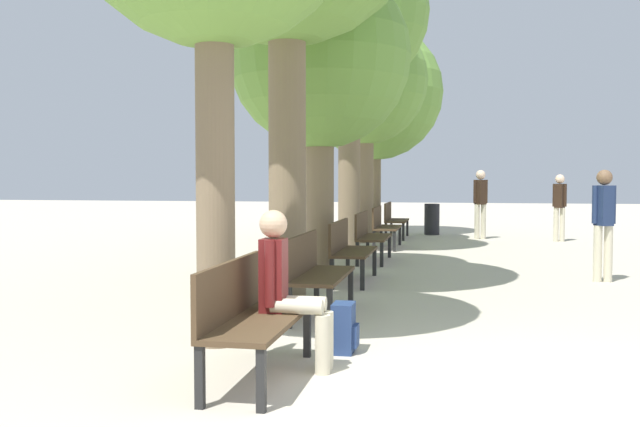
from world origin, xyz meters
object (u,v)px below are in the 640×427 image
object	(u,v)px
tree_row_4	(364,83)
trash_bin	(432,219)
bench_row_2	(348,247)
tree_row_3	(349,16)
pedestrian_near	(480,200)
bench_row_0	(248,311)
pedestrian_far	(604,218)
tree_row_2	(320,60)
bench_row_5	(393,218)
backpack	(344,328)
pedestrian_mid	(560,203)
bench_row_3	(369,233)
person_seated	(288,285)
bench_row_1	(314,268)
tree_row_5	(375,93)
bench_row_4	(383,224)

from	to	relation	value
tree_row_4	trash_bin	size ratio (longest dim) A/B	6.40
bench_row_2	tree_row_3	xyz separation A→B (m)	(-0.62, 4.25, 4.38)
tree_row_4	pedestrian_near	bearing A→B (deg)	27.10
bench_row_0	pedestrian_near	size ratio (longest dim) A/B	0.90
bench_row_0	pedestrian_far	xyz separation A→B (m)	(3.76, 5.96, 0.43)
bench_row_0	tree_row_2	bearing A→B (deg)	95.65
bench_row_5	backpack	world-z (taller)	bench_row_5
bench_row_2	tree_row_4	bearing A→B (deg)	95.35
tree_row_3	pedestrian_mid	size ratio (longest dim) A/B	4.03
bench_row_3	person_seated	distance (m)	7.56
bench_row_2	pedestrian_mid	bearing A→B (deg)	61.97
backpack	bench_row_3	bearing A→B (deg)	95.03
backpack	bench_row_0	bearing A→B (deg)	-122.23
bench_row_1	bench_row_2	world-z (taller)	same
pedestrian_near	pedestrian_far	distance (m)	7.47
bench_row_3	tree_row_5	bearing A→B (deg)	95.52
bench_row_3	pedestrian_mid	xyz separation A→B (m)	(4.08, 5.04, 0.41)
pedestrian_mid	trash_bin	distance (m)	3.53
bench_row_0	pedestrian_far	world-z (taller)	pedestrian_far
bench_row_0	bench_row_3	bearing A→B (deg)	90.00
tree_row_5	bench_row_4	bearing A→B (deg)	-80.67
person_seated	pedestrian_near	distance (m)	13.10
bench_row_3	tree_row_3	size ratio (longest dim) A/B	0.24
person_seated	bench_row_3	bearing A→B (deg)	91.86
pedestrian_mid	pedestrian_far	bearing A→B (deg)	-92.64
pedestrian_near	tree_row_3	bearing A→B (deg)	-126.81
bench_row_5	pedestrian_far	world-z (taller)	pedestrian_far
tree_row_5	backpack	bearing A→B (deg)	-84.73
bench_row_4	backpack	bearing A→B (deg)	-86.35
bench_row_4	pedestrian_mid	world-z (taller)	pedestrian_mid
tree_row_4	person_seated	xyz separation A→B (m)	(0.86, -11.51, -3.13)
tree_row_5	bench_row_3	bearing A→B (deg)	-84.48
tree_row_5	pedestrian_mid	bearing A→B (deg)	-15.83
bench_row_0	trash_bin	bearing A→B (deg)	86.25
bench_row_5	tree_row_2	xyz separation A→B (m)	(-0.62, -6.89, 2.94)
bench_row_2	bench_row_4	xyz separation A→B (m)	(0.00, 5.25, 0.00)
bench_row_5	tree_row_2	distance (m)	7.52
bench_row_0	pedestrian_far	size ratio (longest dim) A/B	0.94
bench_row_0	tree_row_5	xyz separation A→B (m)	(-0.62, 14.24, 3.34)
bench_row_3	tree_row_4	xyz separation A→B (m)	(-0.62, 3.95, 3.30)
tree_row_5	person_seated	distance (m)	14.31
bench_row_0	tree_row_5	distance (m)	14.64
bench_row_4	trash_bin	bearing A→B (deg)	76.52
bench_row_2	pedestrian_near	distance (m)	8.33
bench_row_2	trash_bin	xyz separation A→B (m)	(0.95, 9.20, -0.11)
bench_row_3	tree_row_5	distance (m)	7.22
bench_row_5	tree_row_4	distance (m)	3.59
pedestrian_far	tree_row_3	bearing A→B (deg)	141.03
bench_row_0	bench_row_3	distance (m)	7.87
tree_row_4	pedestrian_mid	distance (m)	5.62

